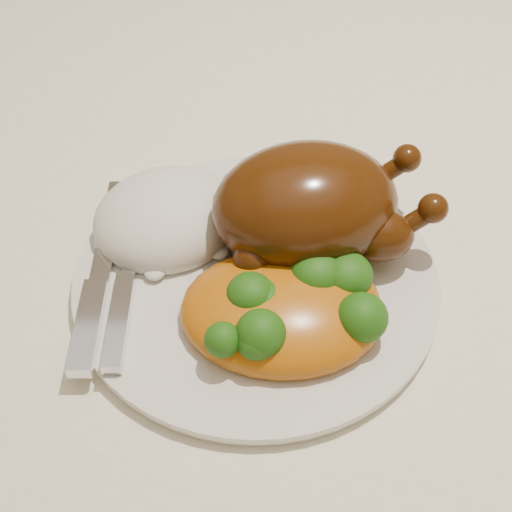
{
  "coord_description": "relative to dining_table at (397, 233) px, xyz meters",
  "views": [
    {
      "loc": [
        -0.13,
        -0.49,
        1.17
      ],
      "look_at": [
        -0.14,
        -0.15,
        0.8
      ],
      "focal_mm": 50.0,
      "sensor_mm": 36.0,
      "label": 1
    }
  ],
  "objects": [
    {
      "name": "floor",
      "position": [
        0.0,
        0.0,
        -0.67
      ],
      "size": [
        4.0,
        4.0,
        0.0
      ],
      "primitive_type": "plane",
      "color": "#55331D",
      "rests_on": "ground"
    },
    {
      "name": "dining_table",
      "position": [
        0.0,
        0.0,
        0.0
      ],
      "size": [
        1.6,
        0.9,
        0.76
      ],
      "color": "brown",
      "rests_on": "floor"
    },
    {
      "name": "tablecloth",
      "position": [
        0.0,
        0.0,
        0.07
      ],
      "size": [
        1.73,
        1.03,
        0.18
      ],
      "color": "white",
      "rests_on": "dining_table"
    },
    {
      "name": "dinner_plate",
      "position": [
        -0.14,
        -0.15,
        0.11
      ],
      "size": [
        0.3,
        0.3,
        0.01
      ],
      "primitive_type": "cylinder",
      "rotation": [
        0.0,
        0.0,
        0.2
      ],
      "color": "silver",
      "rests_on": "tablecloth"
    },
    {
      "name": "roast_chicken",
      "position": [
        -0.1,
        -0.12,
        0.15
      ],
      "size": [
        0.17,
        0.13,
        0.09
      ],
      "rotation": [
        0.0,
        0.0,
        0.2
      ],
      "color": "#442107",
      "rests_on": "dinner_plate"
    },
    {
      "name": "rice_mound",
      "position": [
        -0.2,
        -0.11,
        0.12
      ],
      "size": [
        0.14,
        0.14,
        0.06
      ],
      "rotation": [
        0.0,
        0.0,
        0.43
      ],
      "color": "white",
      "rests_on": "dinner_plate"
    },
    {
      "name": "mac_and_cheese",
      "position": [
        -0.11,
        -0.19,
        0.13
      ],
      "size": [
        0.14,
        0.11,
        0.06
      ],
      "rotation": [
        0.0,
        0.0,
        -0.02
      ],
      "color": "#B66F0B",
      "rests_on": "dinner_plate"
    },
    {
      "name": "cutlery",
      "position": [
        -0.24,
        -0.18,
        0.12
      ],
      "size": [
        0.04,
        0.18,
        0.01
      ],
      "rotation": [
        0.0,
        0.0,
        0.01
      ],
      "color": "silver",
      "rests_on": "dinner_plate"
    }
  ]
}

